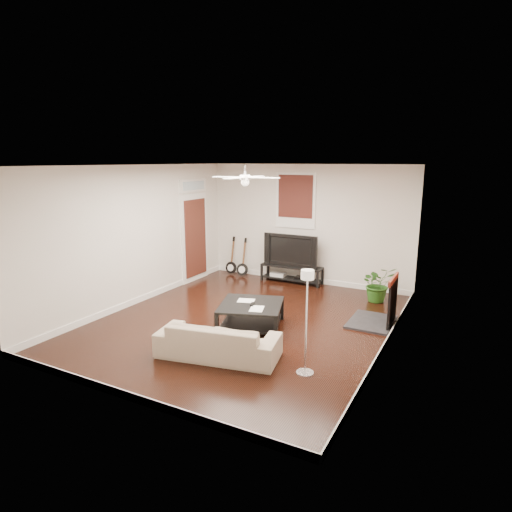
# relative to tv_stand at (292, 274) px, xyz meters

# --- Properties ---
(room) EXTENTS (5.01, 6.01, 2.81)m
(room) POSITION_rel_tv_stand_xyz_m (0.28, -2.78, 1.19)
(room) COLOR black
(room) RESTS_ON ground
(brick_accent) EXTENTS (0.02, 2.20, 2.80)m
(brick_accent) POSITION_rel_tv_stand_xyz_m (2.77, -1.78, 1.19)
(brick_accent) COLOR #A54635
(brick_accent) RESTS_ON floor
(fireplace) EXTENTS (0.80, 1.10, 0.92)m
(fireplace) POSITION_rel_tv_stand_xyz_m (2.48, -1.78, 0.25)
(fireplace) COLOR black
(fireplace) RESTS_ON floor
(window_back) EXTENTS (1.00, 0.06, 1.30)m
(window_back) POSITION_rel_tv_stand_xyz_m (-0.02, 0.19, 1.74)
(window_back) COLOR #39110F
(window_back) RESTS_ON wall_back
(door_left) EXTENTS (0.08, 1.00, 2.50)m
(door_left) POSITION_rel_tv_stand_xyz_m (-2.18, -0.88, 1.04)
(door_left) COLOR white
(door_left) RESTS_ON wall_left
(tv_stand) EXTENTS (1.49, 0.40, 0.42)m
(tv_stand) POSITION_rel_tv_stand_xyz_m (0.00, 0.00, 0.00)
(tv_stand) COLOR black
(tv_stand) RESTS_ON floor
(tv) EXTENTS (1.34, 0.18, 0.77)m
(tv) POSITION_rel_tv_stand_xyz_m (0.00, 0.02, 0.59)
(tv) COLOR black
(tv) RESTS_ON tv_stand
(coffee_table) EXTENTS (1.34, 1.34, 0.44)m
(coffee_table) POSITION_rel_tv_stand_xyz_m (0.51, -3.00, 0.01)
(coffee_table) COLOR black
(coffee_table) RESTS_ON floor
(sofa) EXTENTS (1.93, 1.05, 0.53)m
(sofa) POSITION_rel_tv_stand_xyz_m (0.62, -4.23, 0.06)
(sofa) COLOR tan
(sofa) RESTS_ON floor
(floor_lamp) EXTENTS (0.29, 0.29, 1.49)m
(floor_lamp) POSITION_rel_tv_stand_xyz_m (1.97, -4.13, 0.54)
(floor_lamp) COLOR white
(floor_lamp) RESTS_ON floor
(potted_plant) EXTENTS (0.90, 0.88, 0.76)m
(potted_plant) POSITION_rel_tv_stand_xyz_m (2.15, -0.49, 0.17)
(potted_plant) COLOR #245819
(potted_plant) RESTS_ON floor
(guitar_left) EXTENTS (0.31, 0.22, 0.98)m
(guitar_left) POSITION_rel_tv_stand_xyz_m (-1.68, -0.03, 0.28)
(guitar_left) COLOR black
(guitar_left) RESTS_ON floor
(guitar_right) EXTENTS (0.32, 0.24, 0.98)m
(guitar_right) POSITION_rel_tv_stand_xyz_m (-1.33, -0.06, 0.28)
(guitar_right) COLOR black
(guitar_right) RESTS_ON floor
(ceiling_fan) EXTENTS (1.24, 1.24, 0.32)m
(ceiling_fan) POSITION_rel_tv_stand_xyz_m (0.28, -2.78, 2.39)
(ceiling_fan) COLOR white
(ceiling_fan) RESTS_ON ceiling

